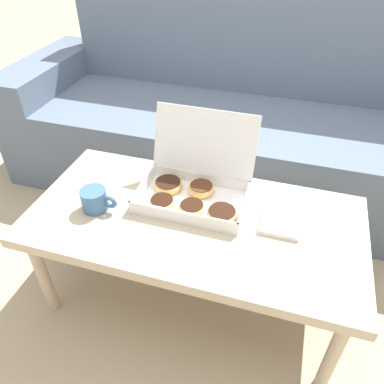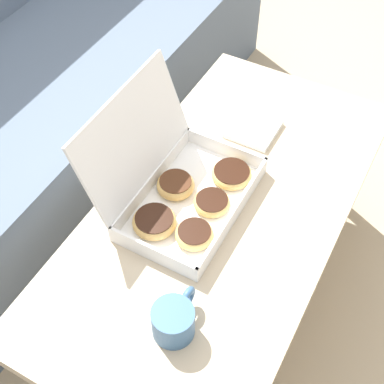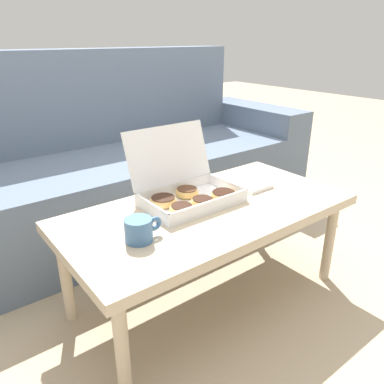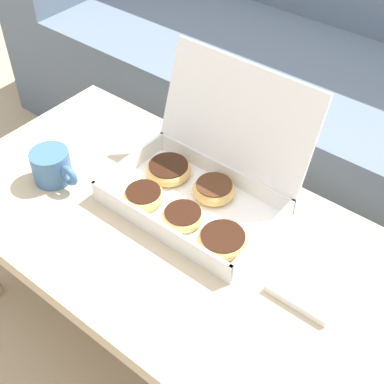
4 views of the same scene
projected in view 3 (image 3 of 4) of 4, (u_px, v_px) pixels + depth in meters
The scene contains 6 objects.
ground_plane at pixel (197, 288), 1.71m from camera, with size 12.00×12.00×0.00m, color tan.
couch at pixel (111, 172), 2.17m from camera, with size 2.48×0.82×1.00m.
coffee_table at pixel (209, 217), 1.50m from camera, with size 1.17×0.58×0.43m.
pastry_box at pixel (187, 190), 1.52m from camera, with size 0.39×0.32×0.29m.
coffee_mug at pixel (140, 230), 1.23m from camera, with size 0.14×0.09×0.08m.
napkin_stack at pixel (252, 185), 1.68m from camera, with size 0.13×0.13×0.02m.
Camera 3 is at (-0.88, -1.10, 1.06)m, focal length 35.00 mm.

